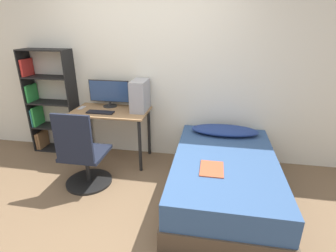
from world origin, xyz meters
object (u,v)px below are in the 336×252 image
at_px(bookshelf, 48,105).
at_px(bed, 224,178).
at_px(office_chair, 84,160).
at_px(keyboard, 100,112).
at_px(monitor, 109,93).
at_px(pc_tower, 140,96).

distance_m(bookshelf, bed, 2.82).
bearing_deg(office_chair, keyboard, 90.50).
relative_size(monitor, keyboard, 1.63).
height_order(bookshelf, pc_tower, bookshelf).
distance_m(bookshelf, office_chair, 1.37).
relative_size(office_chair, monitor, 1.67).
bearing_deg(monitor, keyboard, -93.51).
bearing_deg(monitor, bookshelf, -178.10).
xyz_separation_m(keyboard, pc_tower, (0.51, 0.21, 0.20)).
relative_size(office_chair, pc_tower, 2.37).
xyz_separation_m(bookshelf, bed, (2.66, -0.80, -0.48)).
relative_size(bed, pc_tower, 4.45).
relative_size(bookshelf, office_chair, 1.56).
xyz_separation_m(bed, pc_tower, (-1.18, 0.73, 0.73)).
bearing_deg(bed, pc_tower, 148.11).
relative_size(bookshelf, pc_tower, 3.69).
relative_size(bed, keyboard, 5.11).
xyz_separation_m(bed, keyboard, (-1.69, 0.52, 0.52)).
xyz_separation_m(monitor, pc_tower, (0.49, -0.10, 0.00)).
bearing_deg(monitor, office_chair, -90.86).
xyz_separation_m(monitor, keyboard, (-0.02, -0.31, -0.20)).
xyz_separation_m(office_chair, monitor, (0.01, 0.91, 0.60)).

